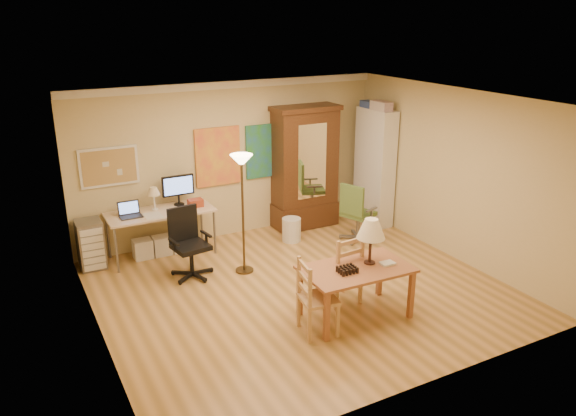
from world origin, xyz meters
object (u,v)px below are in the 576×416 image
office_chair_black (190,259)px  office_chair_green (357,225)px  dining_table (362,257)px  armoire (305,175)px  computer_desk (163,228)px  bookshelf (374,167)px

office_chair_black → office_chair_green: 3.00m
dining_table → armoire: size_ratio=0.63×
office_chair_black → office_chair_green: size_ratio=1.01×
office_chair_black → armoire: armoire is taller
computer_desk → office_chair_green: 3.29m
office_chair_green → armoire: bearing=112.2°
dining_table → office_chair_green: dining_table is taller
office_chair_green → bookshelf: size_ratio=0.49×
office_chair_black → armoire: (2.56, 1.06, 0.69)m
office_chair_green → computer_desk: bearing=162.4°
office_chair_green → armoire: (-0.44, 1.07, 0.69)m
computer_desk → armoire: 2.74m
armoire → bookshelf: (1.23, -0.44, 0.10)m
office_chair_green → bookshelf: (0.79, 0.63, 0.79)m
office_chair_green → office_chair_black: bearing=179.7°
computer_desk → office_chair_black: size_ratio=1.59×
computer_desk → armoire: size_ratio=0.75×
bookshelf → armoire: bearing=160.3°
bookshelf → dining_table: bearing=-128.7°
armoire → bookshelf: 1.31m
dining_table → office_chair_green: bearing=56.3°
computer_desk → bookshelf: 3.98m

